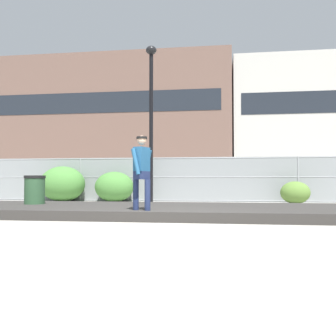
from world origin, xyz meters
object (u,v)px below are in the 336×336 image
shrub_left (62,184)px  shrub_center (114,187)px  skater (142,170)px  parked_car_mid (251,181)px  trash_bin (35,194)px  shrub_right (295,193)px  street_lamp (151,104)px  parked_car_near (122,181)px  skateboard (142,218)px

shrub_left → shrub_center: size_ratio=1.19×
skater → parked_car_mid: 11.44m
shrub_left → trash_bin: bearing=-74.7°
shrub_left → shrub_right: size_ratio=1.73×
skater → shrub_left: 8.16m
street_lamp → parked_car_near: bearing=119.7°
street_lamp → parked_car_near: (-2.33, 4.10, -3.21)m
street_lamp → skateboard: bearing=-81.3°
parked_car_near → shrub_left: parked_car_near is taller
trash_bin → shrub_center: bearing=79.4°
parked_car_near → parked_car_mid: bearing=0.8°
trash_bin → shrub_right: bearing=29.9°
skater → trash_bin: (-3.45, 1.71, -0.60)m
shrub_center → trash_bin: (-0.91, -4.87, -0.10)m
shrub_left → shrub_center: 2.25m
shrub_center → shrub_right: bearing=-2.0°
skater → trash_bin: 3.90m
skateboard → street_lamp: street_lamp is taller
shrub_left → shrub_center: (2.24, -0.02, -0.12)m
skater → shrub_right: bearing=54.2°
street_lamp → shrub_center: size_ratio=4.02×
street_lamp → shrub_right: bearing=-4.2°
skateboard → shrub_right: size_ratio=0.74×
parked_car_near → street_lamp: bearing=-60.3°
parked_car_mid → shrub_left: parked_car_mid is taller
skater → shrub_left: skater is taller
skater → street_lamp: size_ratio=0.28×
parked_car_near → trash_bin: bearing=-90.5°
parked_car_near → parked_car_mid: size_ratio=1.02×
shrub_left → parked_car_mid: bearing=28.1°
skater → shrub_center: bearing=111.1°
street_lamp → shrub_center: (-1.51, -0.16, -3.42)m
street_lamp → parked_car_near: 5.70m
street_lamp → trash_bin: size_ratio=6.27×
parked_car_near → shrub_right: bearing=-29.6°
parked_car_mid → shrub_center: 7.32m
parked_car_mid → trash_bin: size_ratio=4.28×
shrub_right → shrub_left: bearing=178.3°
parked_car_near → shrub_right: (7.94, -4.51, -0.41)m
parked_car_near → parked_car_mid: same height
skater → shrub_left: bearing=125.9°
shrub_left → skater: bearing=-54.1°
skater → shrub_left: size_ratio=0.96×
shrub_center → shrub_right: 7.12m
skateboard → skater: (0.00, 0.00, 1.06)m
street_lamp → parked_car_mid: street_lamp is taller
skateboard → parked_car_near: bearing=107.2°
skater → parked_car_mid: size_ratio=0.41×
skateboard → trash_bin: (-3.45, 1.71, 0.46)m
shrub_center → parked_car_near: bearing=101.0°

